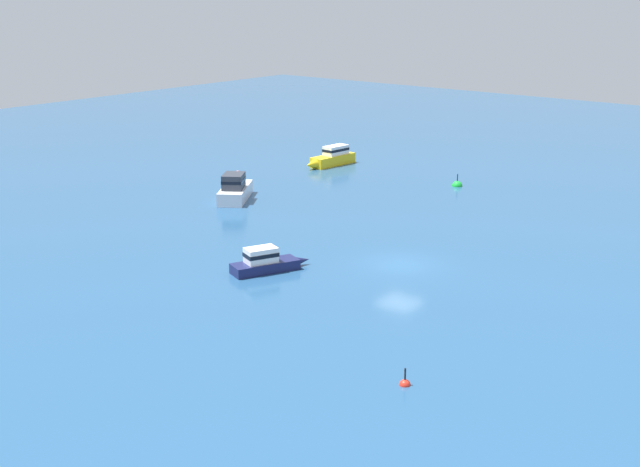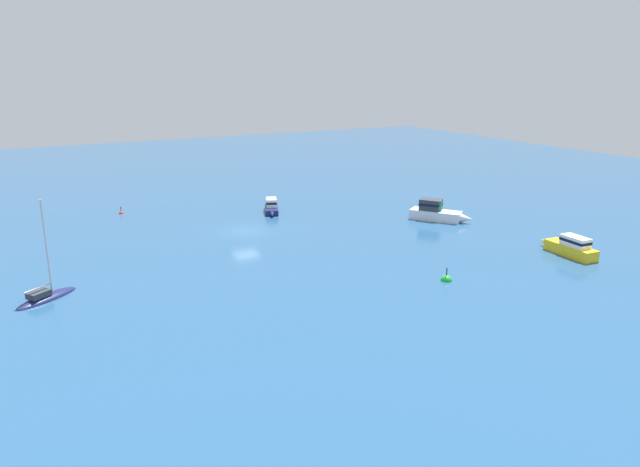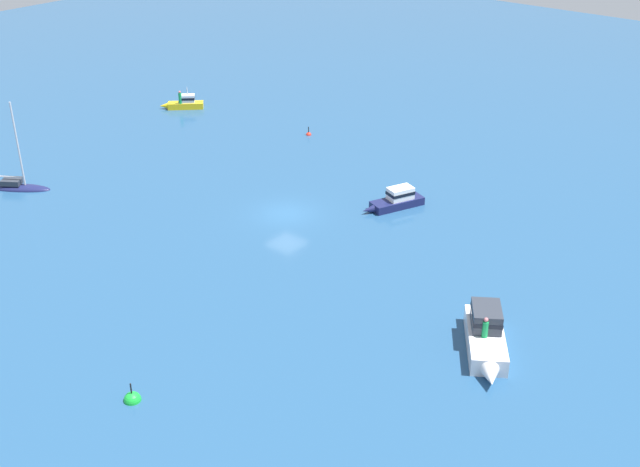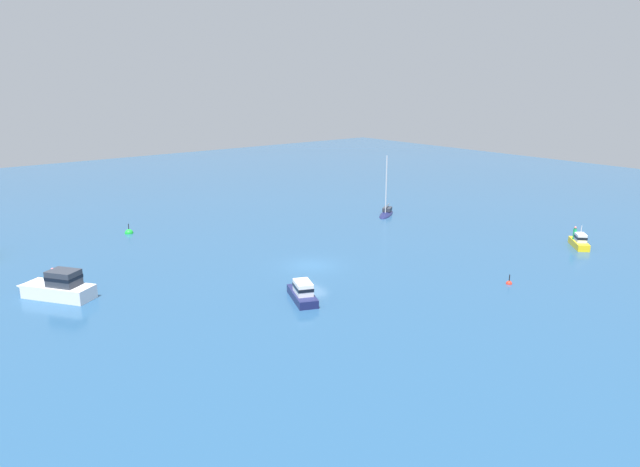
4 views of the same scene
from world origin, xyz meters
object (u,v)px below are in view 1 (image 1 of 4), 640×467
Objects in this scene: motor_cruiser at (266,262)px; powerboat at (332,158)px; channel_buoy at (405,385)px; mooring_buoy at (457,186)px; launch at (235,189)px.

powerboat is at bearing 53.70° from motor_cruiser.
channel_buoy is 38.62m from mooring_buoy.
motor_cruiser is at bearing -116.73° from channel_buoy.
powerboat is 5.82× the size of channel_buoy.
powerboat is at bearing -90.44° from mooring_buoy.
launch is 34.84m from channel_buoy.
launch is 1.26× the size of motor_cruiser.
launch is at bearing 72.61° from motor_cruiser.
launch is at bearing -37.18° from mooring_buoy.
launch is at bearing -123.70° from channel_buoy.
powerboat reaches higher than mooring_buoy.
launch is 6.11× the size of channel_buoy.
motor_cruiser reaches higher than channel_buoy.
mooring_buoy is at bearing -153.00° from channel_buoy.
powerboat is 4.08× the size of mooring_buoy.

